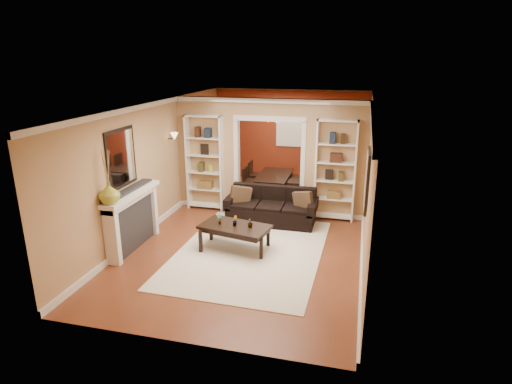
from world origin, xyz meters
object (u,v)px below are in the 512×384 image
(bookshelf_left, at_px, (205,163))
(dining_table, at_px, (275,184))
(fireplace, at_px, (134,220))
(sofa, at_px, (271,206))
(coffee_table, at_px, (235,237))
(bookshelf_right, at_px, (335,171))

(bookshelf_left, xyz_separation_m, dining_table, (1.42, 1.53, -0.88))
(dining_table, bearing_deg, fireplace, 154.26)
(sofa, distance_m, coffee_table, 1.60)
(sofa, height_order, dining_table, sofa)
(bookshelf_left, relative_size, fireplace, 1.35)
(coffee_table, height_order, fireplace, fireplace)
(coffee_table, bearing_deg, fireplace, -156.38)
(fireplace, bearing_deg, sofa, 40.22)
(sofa, xyz_separation_m, bookshelf_left, (-1.77, 0.58, 0.75))
(coffee_table, height_order, dining_table, dining_table)
(bookshelf_right, bearing_deg, dining_table, 137.72)
(sofa, height_order, fireplace, fireplace)
(coffee_table, height_order, bookshelf_left, bookshelf_left)
(coffee_table, relative_size, bookshelf_left, 0.57)
(sofa, bearing_deg, dining_table, 99.37)
(coffee_table, height_order, bookshelf_right, bookshelf_right)
(bookshelf_right, distance_m, fireplace, 4.47)
(bookshelf_right, relative_size, dining_table, 1.49)
(bookshelf_left, bearing_deg, coffee_table, -57.03)
(coffee_table, bearing_deg, bookshelf_right, 62.43)
(sofa, bearing_deg, bookshelf_right, 23.49)
(fireplace, distance_m, dining_table, 4.52)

